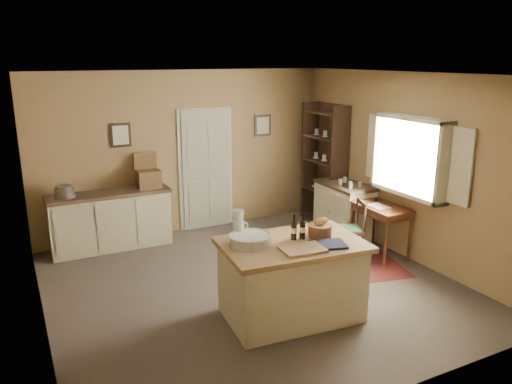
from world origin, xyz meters
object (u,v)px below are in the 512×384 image
desk_chair (348,230)px  right_cabinet (344,210)px  work_island (291,278)px  sideboard (111,218)px  writing_desk (381,212)px  shelving_unit (326,164)px

desk_chair → right_cabinet: 0.95m
work_island → sideboard: size_ratio=0.90×
right_cabinet → work_island: bearing=-138.5°
sideboard → writing_desk: bearing=-30.6°
desk_chair → right_cabinet: bearing=76.4°
desk_chair → writing_desk: bearing=8.7°
desk_chair → right_cabinet: (0.52, 0.80, 0.03)m
sideboard → writing_desk: (3.54, -2.09, 0.18)m
writing_desk → shelving_unit: bearing=84.7°
work_island → desk_chair: work_island is taller
sideboard → shelving_unit: 3.77m
shelving_unit → sideboard: bearing=173.5°
sideboard → desk_chair: sideboard is taller
work_island → writing_desk: 2.39m
work_island → right_cabinet: work_island is taller
sideboard → right_cabinet: sideboard is taller
writing_desk → shelving_unit: size_ratio=0.41×
writing_desk → desk_chair: size_ratio=1.00×
writing_desk → sideboard: bearing=149.4°
desk_chair → shelving_unit: (0.67, 1.58, 0.63)m
sideboard → shelving_unit: shelving_unit is taller
writing_desk → shelving_unit: shelving_unit is taller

